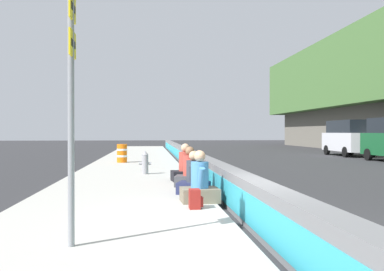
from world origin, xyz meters
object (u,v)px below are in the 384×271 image
object	(u,v)px
parked_car_midline	(349,137)
seated_person_middle	(194,180)
seated_person_foreground	(200,186)
construction_barrel	(122,153)
fire_hydrant	(145,162)
seated_person_far	(185,169)
backpack	(195,199)
seated_person_rear	(190,174)
route_sign_post	(71,97)

from	to	relation	value
parked_car_midline	seated_person_middle	bearing A→B (deg)	144.32
seated_person_foreground	construction_barrel	size ratio (longest dim) A/B	1.23
parked_car_midline	fire_hydrant	bearing A→B (deg)	132.27
seated_person_middle	seated_person_far	distance (m)	2.78
fire_hydrant	seated_person_foreground	size ratio (longest dim) A/B	0.75
seated_person_far	parked_car_midline	bearing A→B (deg)	-40.22
seated_person_foreground	backpack	world-z (taller)	seated_person_foreground
fire_hydrant	seated_person_middle	xyz separation A→B (m)	(-5.16, -1.29, -0.11)
fire_hydrant	parked_car_midline	size ratio (longest dim) A/B	0.17
fire_hydrant	seated_person_rear	world-z (taller)	seated_person_rear
fire_hydrant	seated_person_rear	bearing A→B (deg)	-160.16
route_sign_post	seated_person_far	distance (m)	8.12
seated_person_foreground	seated_person_rear	world-z (taller)	seated_person_foreground
route_sign_post	fire_hydrant	size ratio (longest dim) A/B	4.09
seated_person_middle	seated_person_rear	world-z (taller)	seated_person_rear
seated_person_foreground	seated_person_middle	distance (m)	1.31
seated_person_foreground	seated_person_rear	bearing A→B (deg)	-0.83
fire_hydrant	route_sign_post	bearing A→B (deg)	174.79
seated_person_far	construction_barrel	distance (m)	8.97
fire_hydrant	seated_person_middle	bearing A→B (deg)	-165.93
seated_person_far	parked_car_midline	size ratio (longest dim) A/B	0.24
route_sign_post	backpack	world-z (taller)	route_sign_post
seated_person_rear	seated_person_far	xyz separation A→B (m)	(1.32, 0.02, 0.02)
seated_person_foreground	parked_car_midline	distance (m)	23.57
seated_person_far	backpack	world-z (taller)	seated_person_far
seated_person_rear	route_sign_post	bearing A→B (deg)	160.37
seated_person_foreground	seated_person_rear	xyz separation A→B (m)	(2.77, -0.04, -0.00)
seated_person_middle	seated_person_rear	bearing A→B (deg)	-1.62
fire_hydrant	construction_barrel	size ratio (longest dim) A/B	0.93
parked_car_midline	backpack	bearing A→B (deg)	146.89
backpack	construction_barrel	world-z (taller)	construction_barrel
seated_person_far	backpack	distance (m)	4.93
seated_person_rear	parked_car_midline	world-z (taller)	parked_car_midline
route_sign_post	fire_hydrant	xyz separation A→B (m)	(10.01, -0.91, -1.62)
seated_person_rear	parked_car_midline	bearing A→B (deg)	-37.88
construction_barrel	seated_person_far	bearing A→B (deg)	-163.36
fire_hydrant	parked_car_midline	world-z (taller)	parked_car_midline
fire_hydrant	seated_person_far	xyz separation A→B (m)	(-2.38, -1.32, -0.07)
seated_person_rear	backpack	size ratio (longest dim) A/B	2.90
seated_person_middle	parked_car_midline	world-z (taller)	parked_car_midline
route_sign_post	construction_barrel	xyz separation A→B (m)	(16.22, 0.34, -1.59)
fire_hydrant	seated_person_middle	distance (m)	5.32
seated_person_far	route_sign_post	bearing A→B (deg)	163.71
seated_person_far	backpack	bearing A→B (deg)	177.50
fire_hydrant	seated_person_far	distance (m)	2.72
route_sign_post	parked_car_midline	distance (m)	27.73
backpack	seated_person_foreground	bearing A→B (deg)	-13.20
route_sign_post	seated_person_rear	bearing A→B (deg)	-19.63
seated_person_middle	parked_car_midline	size ratio (longest dim) A/B	0.21
seated_person_middle	backpack	bearing A→B (deg)	174.84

